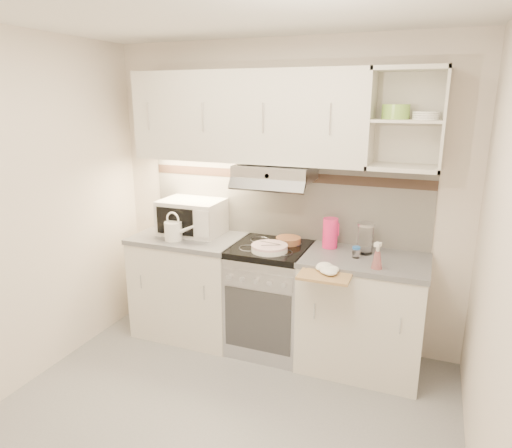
{
  "coord_description": "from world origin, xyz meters",
  "views": [
    {
      "loc": [
        1.16,
        -2.17,
        2.04
      ],
      "look_at": [
        -0.07,
        0.95,
        1.11
      ],
      "focal_mm": 32.0,
      "sensor_mm": 36.0,
      "label": 1
    }
  ],
  "objects_px": {
    "electric_range": "(270,298)",
    "plate_stack": "(269,248)",
    "microwave": "(192,217)",
    "pink_pitcher": "(330,233)",
    "cutting_board": "(326,274)",
    "watering_can": "(174,230)",
    "spray_bottle": "(377,258)",
    "glass_jar": "(365,238)"
  },
  "relations": [
    {
      "from": "watering_can",
      "to": "plate_stack",
      "type": "height_order",
      "value": "watering_can"
    },
    {
      "from": "microwave",
      "to": "electric_range",
      "type": "bearing_deg",
      "value": -7.41
    },
    {
      "from": "glass_jar",
      "to": "spray_bottle",
      "type": "relative_size",
      "value": 1.16
    },
    {
      "from": "microwave",
      "to": "plate_stack",
      "type": "bearing_deg",
      "value": -15.7
    },
    {
      "from": "electric_range",
      "to": "plate_stack",
      "type": "distance_m",
      "value": 0.49
    },
    {
      "from": "microwave",
      "to": "pink_pitcher",
      "type": "height_order",
      "value": "microwave"
    },
    {
      "from": "microwave",
      "to": "watering_can",
      "type": "relative_size",
      "value": 1.86
    },
    {
      "from": "plate_stack",
      "to": "spray_bottle",
      "type": "relative_size",
      "value": 1.38
    },
    {
      "from": "microwave",
      "to": "spray_bottle",
      "type": "height_order",
      "value": "microwave"
    },
    {
      "from": "microwave",
      "to": "pink_pitcher",
      "type": "xyz_separation_m",
      "value": [
        1.21,
        0.05,
        -0.03
      ]
    },
    {
      "from": "microwave",
      "to": "cutting_board",
      "type": "distance_m",
      "value": 1.38
    },
    {
      "from": "watering_can",
      "to": "spray_bottle",
      "type": "distance_m",
      "value": 1.65
    },
    {
      "from": "pink_pitcher",
      "to": "glass_jar",
      "type": "bearing_deg",
      "value": -31.48
    },
    {
      "from": "spray_bottle",
      "to": "glass_jar",
      "type": "bearing_deg",
      "value": 129.85
    },
    {
      "from": "microwave",
      "to": "glass_jar",
      "type": "xyz_separation_m",
      "value": [
        1.48,
        0.01,
        -0.03
      ]
    },
    {
      "from": "electric_range",
      "to": "microwave",
      "type": "height_order",
      "value": "microwave"
    },
    {
      "from": "spray_bottle",
      "to": "watering_can",
      "type": "bearing_deg",
      "value": -165.58
    },
    {
      "from": "pink_pitcher",
      "to": "glass_jar",
      "type": "xyz_separation_m",
      "value": [
        0.28,
        -0.04,
        0.0
      ]
    },
    {
      "from": "watering_can",
      "to": "glass_jar",
      "type": "relative_size",
      "value": 1.2
    },
    {
      "from": "plate_stack",
      "to": "spray_bottle",
      "type": "bearing_deg",
      "value": -5.12
    },
    {
      "from": "microwave",
      "to": "glass_jar",
      "type": "distance_m",
      "value": 1.48
    },
    {
      "from": "microwave",
      "to": "watering_can",
      "type": "distance_m",
      "value": 0.25
    },
    {
      "from": "electric_range",
      "to": "plate_stack",
      "type": "xyz_separation_m",
      "value": [
        0.03,
        -0.12,
        0.48
      ]
    },
    {
      "from": "plate_stack",
      "to": "electric_range",
      "type": "bearing_deg",
      "value": 105.78
    },
    {
      "from": "watering_can",
      "to": "pink_pitcher",
      "type": "distance_m",
      "value": 1.28
    },
    {
      "from": "electric_range",
      "to": "glass_jar",
      "type": "xyz_separation_m",
      "value": [
        0.72,
        0.1,
        0.57
      ]
    },
    {
      "from": "plate_stack",
      "to": "pink_pitcher",
      "type": "xyz_separation_m",
      "value": [
        0.41,
        0.26,
        0.09
      ]
    },
    {
      "from": "microwave",
      "to": "spray_bottle",
      "type": "bearing_deg",
      "value": -10.72
    },
    {
      "from": "watering_can",
      "to": "cutting_board",
      "type": "height_order",
      "value": "watering_can"
    },
    {
      "from": "electric_range",
      "to": "cutting_board",
      "type": "height_order",
      "value": "electric_range"
    },
    {
      "from": "plate_stack",
      "to": "pink_pitcher",
      "type": "relative_size",
      "value": 1.19
    },
    {
      "from": "electric_range",
      "to": "plate_stack",
      "type": "relative_size",
      "value": 3.19
    },
    {
      "from": "glass_jar",
      "to": "electric_range",
      "type": "bearing_deg",
      "value": -172.45
    },
    {
      "from": "glass_jar",
      "to": "cutting_board",
      "type": "height_order",
      "value": "glass_jar"
    },
    {
      "from": "plate_stack",
      "to": "glass_jar",
      "type": "height_order",
      "value": "glass_jar"
    },
    {
      "from": "electric_range",
      "to": "watering_can",
      "type": "distance_m",
      "value": 0.97
    },
    {
      "from": "plate_stack",
      "to": "pink_pitcher",
      "type": "distance_m",
      "value": 0.5
    },
    {
      "from": "electric_range",
      "to": "cutting_board",
      "type": "bearing_deg",
      "value": -33.52
    },
    {
      "from": "cutting_board",
      "to": "electric_range",
      "type": "bearing_deg",
      "value": 145.58
    },
    {
      "from": "cutting_board",
      "to": "glass_jar",
      "type": "bearing_deg",
      "value": 66.06
    },
    {
      "from": "microwave",
      "to": "glass_jar",
      "type": "relative_size",
      "value": 2.23
    },
    {
      "from": "pink_pitcher",
      "to": "glass_jar",
      "type": "relative_size",
      "value": 1.0
    }
  ]
}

